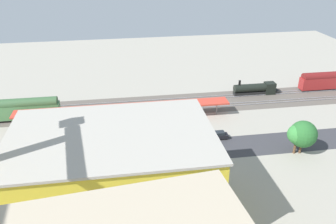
{
  "coord_description": "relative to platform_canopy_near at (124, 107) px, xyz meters",
  "views": [
    {
      "loc": [
        8.42,
        67.47,
        41.91
      ],
      "look_at": [
        -2.8,
        -0.23,
        7.79
      ],
      "focal_mm": 36.31,
      "sensor_mm": 36.0,
      "label": 1
    }
  ],
  "objects": [
    {
      "name": "platform_canopy_near",
      "position": [
        0.0,
        0.0,
        0.0
      ],
      "size": [
        55.45,
        4.91,
        4.13
      ],
      "color": "#C63D2D",
      "rests_on": "ground"
    },
    {
      "name": "ground_plane",
      "position": [
        -6.7,
        12.48,
        -3.89
      ],
      "size": [
        199.26,
        199.26,
        0.0
      ],
      "primitive_type": "plane",
      "color": "#9E998C",
      "rests_on": "ground"
    },
    {
      "name": "rail_bed",
      "position": [
        -6.7,
        -8.02,
        -3.89
      ],
      "size": [
        124.68,
        15.37,
        0.01
      ],
      "primitive_type": "cube",
      "rotation": [
        0.0,
        0.0,
        -0.01
      ],
      "color": "#5B544C",
      "rests_on": "ground"
    },
    {
      "name": "parked_car_1",
      "position": [
        -14.84,
        13.54,
        -3.09
      ],
      "size": [
        4.78,
        1.94,
        1.79
      ],
      "color": "black",
      "rests_on": "ground"
    },
    {
      "name": "passenger_coach",
      "position": [
        -65.51,
        -11.01,
        -0.77
      ],
      "size": [
        19.73,
        3.09,
        5.91
      ],
      "color": "black",
      "rests_on": "ground"
    },
    {
      "name": "parked_car_3",
      "position": [
        1.26,
        13.25,
        -3.2
      ],
      "size": [
        4.72,
        2.12,
        1.53
      ],
      "color": "black",
      "rests_on": "ground"
    },
    {
      "name": "street_tree_1",
      "position": [
        4.24,
        21.36,
        0.51
      ],
      "size": [
        4.4,
        4.4,
        6.62
      ],
      "color": "brown",
      "rests_on": "ground"
    },
    {
      "name": "construction_roof_slab",
      "position": [
        2.95,
        35.5,
        12.57
      ],
      "size": [
        31.19,
        20.88,
        0.4
      ],
      "primitive_type": "cube",
      "rotation": [
        0.0,
        0.0,
        -0.01
      ],
      "color": "#ADA89E",
      "rests_on": "construction_building"
    },
    {
      "name": "traffic_light",
      "position": [
        10.75,
        12.07,
        0.89
      ],
      "size": [
        0.5,
        0.36,
        7.31
      ],
      "color": "#333333",
      "rests_on": "ground"
    },
    {
      "name": "locomotive",
      "position": [
        -41.2,
        -11.01,
        -2.17
      ],
      "size": [
        14.5,
        2.71,
        4.86
      ],
      "color": "black",
      "rests_on": "ground"
    },
    {
      "name": "parked_car_2",
      "position": [
        -6.61,
        13.38,
        -3.19
      ],
      "size": [
        4.41,
        2.06,
        1.56
      ],
      "color": "black",
      "rests_on": "ground"
    },
    {
      "name": "street_asphalt",
      "position": [
        -6.7,
        16.74,
        -3.89
      ],
      "size": [
        124.63,
        10.39,
        0.01
      ],
      "primitive_type": "cube",
      "rotation": [
        0.0,
        0.0,
        -0.01
      ],
      "color": "#38383D",
      "rests_on": "ground"
    },
    {
      "name": "freight_coach_far",
      "position": [
        25.82,
        -5.03,
        -0.69
      ],
      "size": [
        17.96,
        3.13,
        6.06
      ],
      "color": "black",
      "rests_on": "ground"
    },
    {
      "name": "construction_building",
      "position": [
        2.95,
        35.5,
        4.24
      ],
      "size": [
        30.58,
        20.28,
        16.26
      ],
      "primitive_type": "cube",
      "rotation": [
        0.0,
        0.0,
        -0.01
      ],
      "color": "yellow",
      "rests_on": "ground"
    },
    {
      "name": "box_truck_1",
      "position": [
        11.21,
        20.63,
        -2.19
      ],
      "size": [
        10.09,
        2.49,
        3.49
      ],
      "color": "black",
      "rests_on": "ground"
    },
    {
      "name": "parked_car_0",
      "position": [
        -21.79,
        12.91,
        -3.06
      ],
      "size": [
        4.24,
        1.95,
        1.87
      ],
      "color": "black",
      "rests_on": "ground"
    },
    {
      "name": "box_truck_0",
      "position": [
        3.58,
        20.71,
        -2.24
      ],
      "size": [
        8.48,
        2.74,
        3.34
      ],
      "color": "black",
      "rests_on": "ground"
    },
    {
      "name": "street_tree_2",
      "position": [
        -37.71,
        21.81,
        0.92
      ],
      "size": [
        5.94,
        5.94,
        7.79
      ],
      "color": "brown",
      "rests_on": "ground"
    },
    {
      "name": "track_rails",
      "position": [
        -6.7,
        -8.02,
        -3.71
      ],
      "size": [
        124.53,
        8.93,
        0.12
      ],
      "color": "#9E9EA8",
      "rests_on": "ground"
    },
    {
      "name": "street_tree_0",
      "position": [
        -36.43,
        21.67,
        0.89
      ],
      "size": [
        4.35,
        4.35,
        6.99
      ],
      "color": "brown",
      "rests_on": "ground"
    }
  ]
}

